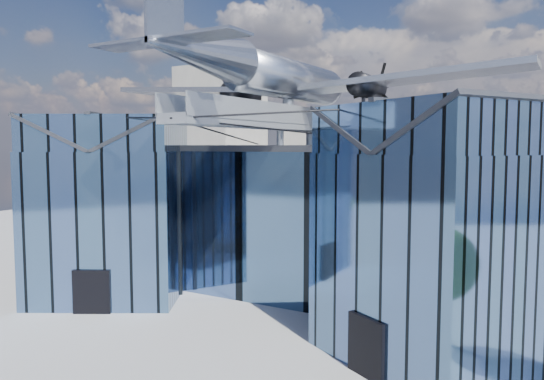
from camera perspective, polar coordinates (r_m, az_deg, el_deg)
The scene contains 4 objects.
ground_plane at distance 31.67m, azimuth -1.88°, elevation -13.36°, with size 120.00×120.00×0.00m, color gray.
museum at distance 35.41m, azimuth 3.13°, elevation -2.24°, with size 32.88×24.50×17.60m.
bg_towers at distance 77.32m, azimuth 19.56°, elevation 4.60°, with size 77.00×24.50×26.00m.
tree_side_w at distance 53.43m, azimuth -16.24°, elevation -1.61°, with size 4.67×4.67×6.05m.
Camera 1 is at (16.10, -25.43, 9.85)m, focal length 35.00 mm.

